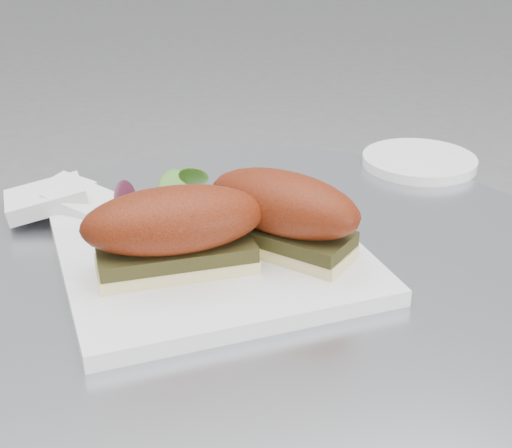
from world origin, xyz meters
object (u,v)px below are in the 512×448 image
(sandwich_left, at_px, (175,229))
(sandwich_right, at_px, (283,212))
(plate, at_px, (210,253))
(saucer, at_px, (419,161))

(sandwich_left, relative_size, sandwich_right, 1.01)
(sandwich_left, xyz_separation_m, sandwich_right, (0.11, 0.01, -0.00))
(plate, relative_size, sandwich_left, 1.70)
(plate, height_order, saucer, plate)
(sandwich_left, distance_m, sandwich_right, 0.11)
(sandwich_left, distance_m, saucer, 0.43)
(sandwich_right, bearing_deg, sandwich_left, -126.48)
(sandwich_left, bearing_deg, sandwich_right, 4.68)
(plate, height_order, sandwich_left, sandwich_left)
(plate, bearing_deg, sandwich_left, -136.74)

